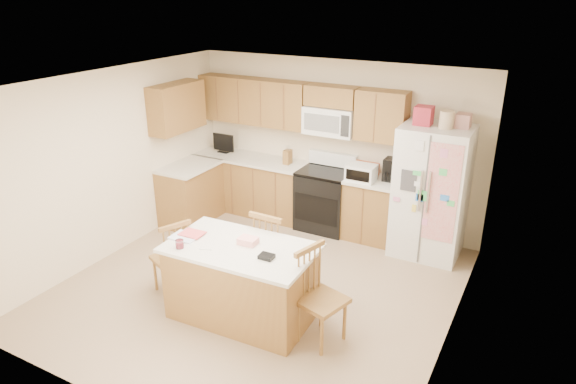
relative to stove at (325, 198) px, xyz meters
The scene contains 9 objects.
ground 1.99m from the stove, 90.00° to the right, with size 4.50×4.50×0.00m, color #97805D.
room_shell 2.16m from the stove, 90.00° to the right, with size 4.60×4.60×2.52m.
cabinetry 1.09m from the stove, behind, with size 3.36×1.56×2.15m.
stove is the anchor object (origin of this frame).
refrigerator 1.63m from the stove, ahead, with size 0.90×0.79×2.04m.
island 2.52m from the stove, 86.82° to the right, with size 1.63×0.99×0.96m.
windsor_chair_left 2.64m from the stove, 108.79° to the right, with size 0.53×0.54×0.96m.
windsor_chair_back 1.88m from the stove, 84.95° to the right, with size 0.46×0.44×1.04m.
windsor_chair_right 2.72m from the stove, 66.69° to the right, with size 0.53×0.55×1.04m.
Camera 1 is at (2.89, -4.63, 3.46)m, focal length 32.00 mm.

